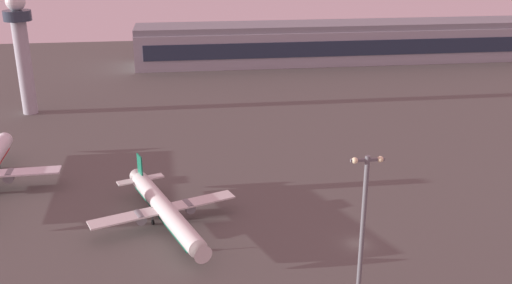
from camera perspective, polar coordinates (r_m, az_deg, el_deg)
ground_plane at (r=108.53m, az=9.92°, el=-9.81°), size 416.00×416.00×0.00m
terminal_building at (r=252.24m, az=8.88°, el=9.66°), size 175.89×22.40×16.40m
control_tower at (r=187.60m, az=-22.03°, el=8.83°), size 8.00×8.00×36.55m
airplane_mid_apron at (r=112.41m, az=-8.94°, el=-6.55°), size 27.98×35.51×9.46m
apron_light_east at (r=85.03m, az=10.45°, el=-7.94°), size 4.80×0.90×24.69m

